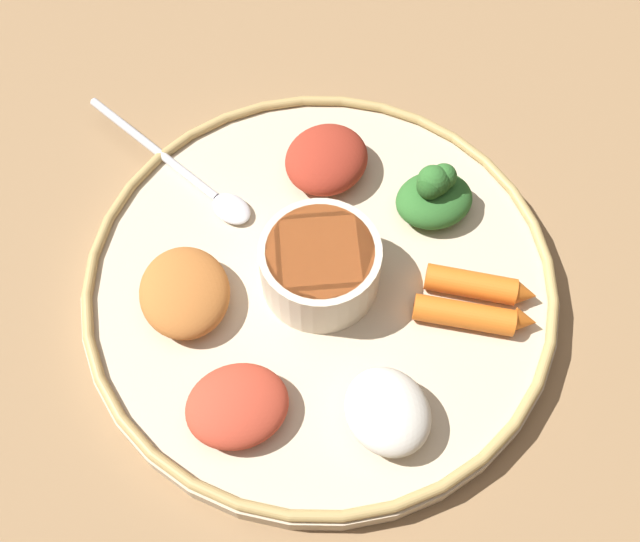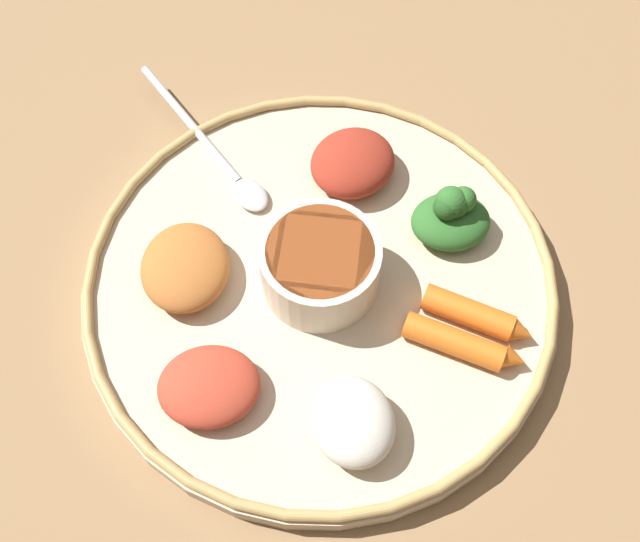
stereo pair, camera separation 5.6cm
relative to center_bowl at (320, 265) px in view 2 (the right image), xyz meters
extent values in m
plane|color=olive|center=(0.00, 0.00, -0.04)|extent=(2.40, 2.40, 0.00)
cylinder|color=#C6B293|center=(0.00, 0.00, -0.03)|extent=(0.35, 0.35, 0.02)
torus|color=tan|center=(0.00, 0.00, -0.02)|extent=(0.35, 0.35, 0.01)
cylinder|color=beige|center=(0.00, 0.00, 0.00)|extent=(0.09, 0.09, 0.05)
cylinder|color=#99471E|center=(0.00, 0.00, 0.02)|extent=(0.08, 0.08, 0.01)
ellipsoid|color=silver|center=(0.04, 0.08, -0.02)|extent=(0.04, 0.04, 0.01)
cylinder|color=silver|center=(0.07, 0.17, -0.02)|extent=(0.07, 0.14, 0.01)
ellipsoid|color=#2D6628|center=(0.09, -0.06, -0.01)|extent=(0.08, 0.08, 0.03)
sphere|color=#23511E|center=(0.09, -0.06, 0.01)|extent=(0.02, 0.02, 0.02)
sphere|color=#23511E|center=(0.08, -0.06, 0.01)|extent=(0.02, 0.02, 0.02)
sphere|color=#2D6628|center=(0.10, -0.07, 0.01)|extent=(0.02, 0.02, 0.02)
sphere|color=#2D6628|center=(0.09, -0.06, 0.01)|extent=(0.02, 0.02, 0.02)
cylinder|color=orange|center=(0.00, -0.11, -0.01)|extent=(0.03, 0.07, 0.02)
cone|color=orange|center=(0.01, -0.15, -0.01)|extent=(0.02, 0.02, 0.02)
cylinder|color=orange|center=(0.03, -0.11, -0.01)|extent=(0.03, 0.07, 0.02)
cone|color=orange|center=(0.03, -0.15, -0.01)|extent=(0.02, 0.02, 0.02)
ellipsoid|color=#B73D28|center=(-0.11, 0.02, -0.01)|extent=(0.09, 0.09, 0.03)
ellipsoid|color=silver|center=(-0.09, -0.07, -0.01)|extent=(0.08, 0.08, 0.03)
ellipsoid|color=maroon|center=(0.10, 0.03, -0.01)|extent=(0.09, 0.08, 0.03)
ellipsoid|color=#B2662D|center=(-0.05, 0.09, -0.01)|extent=(0.10, 0.09, 0.03)
camera|label=1|loc=(-0.25, -0.08, 0.48)|focal=43.24mm
camera|label=2|loc=(-0.23, -0.13, 0.48)|focal=43.24mm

